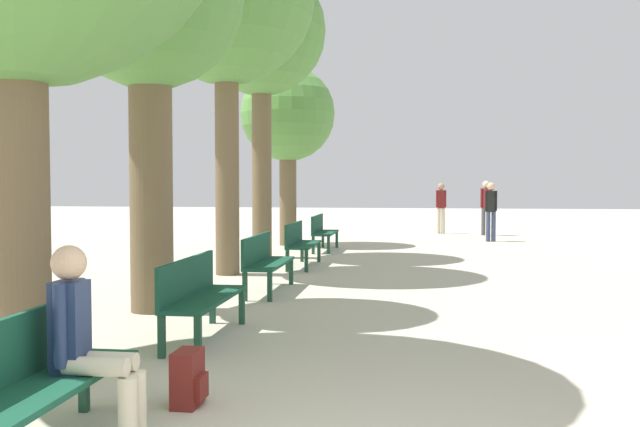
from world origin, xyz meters
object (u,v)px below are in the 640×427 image
object	(u,v)px
tree_row_1	(149,6)
bench_row_2	(264,258)
person_seated	(87,338)
bench_row_0	(33,373)
pedestrian_far	(441,205)
tree_row_3	(261,35)
pedestrian_near	(486,204)
bench_row_1	(198,291)
bench_row_4	(322,230)
tree_row_4	(288,117)
pedestrian_mid	(491,208)
bench_row_3	(300,241)
backpack	(188,379)

from	to	relation	value
tree_row_1	bench_row_2	bearing A→B (deg)	58.09
tree_row_1	person_seated	bearing A→B (deg)	-73.75
bench_row_0	pedestrian_far	distance (m)	18.60
bench_row_0	tree_row_3	size ratio (longest dim) A/B	0.28
pedestrian_near	bench_row_1	bearing A→B (deg)	-105.92
bench_row_0	bench_row_4	distance (m)	12.50
bench_row_4	tree_row_4	xyz separation A→B (m)	(-1.04, 1.32, 2.75)
pedestrian_near	pedestrian_mid	xyz separation A→B (m)	(-0.08, -2.27, -0.03)
bench_row_1	pedestrian_mid	world-z (taller)	pedestrian_mid
bench_row_3	tree_row_1	xyz separation A→B (m)	(-1.04, -4.80, 3.25)
tree_row_3	tree_row_1	bearing A→B (deg)	-90.00
pedestrian_near	pedestrian_far	xyz separation A→B (m)	(-1.31, 0.47, -0.04)
bench_row_0	person_seated	xyz separation A→B (m)	(0.22, 0.25, 0.16)
bench_row_4	tree_row_3	xyz separation A→B (m)	(-1.04, -1.69, 4.16)
bench_row_3	tree_row_1	bearing A→B (deg)	-102.27
bench_row_1	pedestrian_near	size ratio (longest dim) A/B	1.04
tree_row_3	pedestrian_mid	distance (m)	8.00
person_seated	pedestrian_mid	xyz separation A→B (m)	(3.92, 15.38, 0.26)
tree_row_4	bench_row_2	bearing A→B (deg)	-82.14
person_seated	backpack	xyz separation A→B (m)	(0.38, 0.78, -0.45)
bench_row_1	pedestrian_near	world-z (taller)	pedestrian_near
bench_row_4	person_seated	xyz separation A→B (m)	(0.22, -12.26, 0.16)
bench_row_1	bench_row_2	xyz separation A→B (m)	(0.00, 3.13, 0.00)
bench_row_0	tree_row_4	xyz separation A→B (m)	(-1.04, 13.82, 2.75)
tree_row_3	bench_row_1	bearing A→B (deg)	-82.26
tree_row_4	bench_row_1	bearing A→B (deg)	-84.42
bench_row_3	pedestrian_mid	xyz separation A→B (m)	(4.14, 6.25, 0.42)
tree_row_3	bench_row_3	bearing A→B (deg)	-53.95
bench_row_1	pedestrian_mid	size ratio (longest dim) A/B	1.07
bench_row_4	tree_row_1	distance (m)	8.63
tree_row_4	pedestrian_mid	xyz separation A→B (m)	(5.18, 1.80, -2.33)
bench_row_2	tree_row_1	bearing A→B (deg)	-121.91
tree_row_3	tree_row_4	bearing A→B (deg)	90.00
pedestrian_mid	pedestrian_far	size ratio (longest dim) A/B	1.01
bench_row_1	bench_row_3	size ratio (longest dim) A/B	1.00
bench_row_0	backpack	distance (m)	1.22
bench_row_4	pedestrian_mid	world-z (taller)	pedestrian_mid
tree_row_4	pedestrian_mid	bearing A→B (deg)	19.17
tree_row_1	tree_row_3	bearing A→B (deg)	90.00
bench_row_0	bench_row_4	bearing A→B (deg)	90.00
bench_row_1	tree_row_1	xyz separation A→B (m)	(-1.04, 1.45, 3.25)
bench_row_1	tree_row_3	bearing A→B (deg)	97.74
tree_row_1	pedestrian_mid	size ratio (longest dim) A/B	3.19
tree_row_3	backpack	size ratio (longest dim) A/B	15.26
tree_row_1	tree_row_4	world-z (taller)	tree_row_1
bench_row_1	pedestrian_mid	distance (m)	13.17
backpack	pedestrian_mid	xyz separation A→B (m)	(3.54, 14.60, 0.71)
bench_row_3	bench_row_4	bearing A→B (deg)	90.00
tree_row_4	person_seated	distance (m)	13.88
bench_row_0	bench_row_4	xyz separation A→B (m)	(0.00, 12.50, 0.00)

